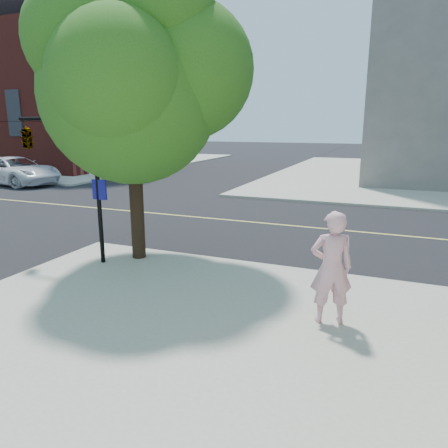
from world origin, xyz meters
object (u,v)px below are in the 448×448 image
at_px(street_tree, 135,73).
at_px(signal_pole, 37,139).
at_px(man_on_phone, 331,268).
at_px(car_a, 15,171).

relative_size(street_tree, signal_pole, 1.91).
height_order(man_on_phone, signal_pole, signal_pole).
height_order(man_on_phone, street_tree, street_tree).
distance_m(street_tree, signal_pole, 2.96).
bearing_deg(street_tree, car_a, 147.73).
distance_m(man_on_phone, signal_pole, 7.68).
height_order(signal_pole, car_a, signal_pole).
relative_size(man_on_phone, street_tree, 0.28).
relative_size(signal_pole, car_a, 0.63).
relative_size(man_on_phone, signal_pole, 0.54).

